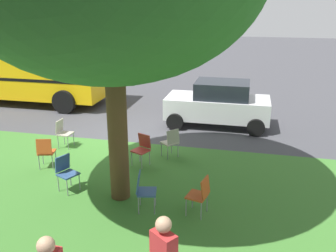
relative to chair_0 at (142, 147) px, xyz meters
name	(u,v)px	position (x,y,z in m)	size (l,w,h in m)	color
ground	(118,139)	(1.37, -1.74, -0.52)	(80.00, 80.00, 0.00)	#424247
grass_verge	(74,183)	(1.37, 1.46, -0.52)	(48.00, 6.00, 0.01)	#3D752D
chair_0	(142,147)	(0.00, 0.00, 0.00)	(0.54, 0.55, 0.88)	#B7332D
chair_1	(143,189)	(-0.71, 2.23, 0.00)	(0.50, 0.49, 0.88)	#335184
chair_2	(200,193)	(-1.92, 2.14, 0.00)	(0.50, 0.50, 0.88)	#C64C1E
chair_3	(63,131)	(2.78, -0.71, 0.00)	(0.43, 0.43, 0.88)	#ADA393
chair_4	(171,141)	(-0.68, -0.65, 0.00)	(0.59, 0.59, 0.88)	#ADA393
chair_5	(66,170)	(1.35, 1.79, 0.00)	(0.56, 0.55, 0.88)	#335184
chair_6	(46,150)	(2.48, 0.80, 0.00)	(0.51, 0.51, 0.88)	#C64C1E
parked_car	(219,103)	(-1.73, -3.90, 0.32)	(3.70, 1.92, 1.65)	silver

